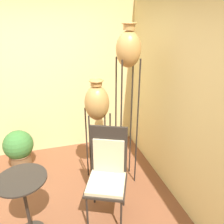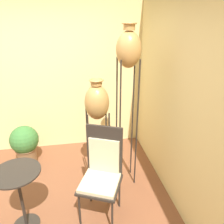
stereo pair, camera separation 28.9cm
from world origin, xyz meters
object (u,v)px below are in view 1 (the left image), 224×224
at_px(vase_stand_tall, 128,54).
at_px(potted_plant, 19,149).
at_px(vase_stand_medium, 97,104).
at_px(chair, 108,170).
at_px(side_table, 24,195).

bearing_deg(vase_stand_tall, potted_plant, 156.32).
height_order(vase_stand_medium, chair, vase_stand_medium).
height_order(vase_stand_tall, side_table, vase_stand_tall).
relative_size(vase_stand_tall, vase_stand_medium, 1.43).
height_order(vase_stand_medium, potted_plant, vase_stand_medium).
distance_m(vase_stand_medium, chair, 0.84).
bearing_deg(potted_plant, vase_stand_medium, -27.82).
bearing_deg(vase_stand_medium, potted_plant, 152.18).
relative_size(chair, potted_plant, 1.68).
relative_size(side_table, potted_plant, 1.15).
xyz_separation_m(vase_stand_medium, side_table, (-0.94, -0.67, -0.66)).
bearing_deg(vase_stand_medium, vase_stand_tall, -10.12).
bearing_deg(side_table, potted_plant, 98.71).
relative_size(chair, side_table, 1.46).
xyz_separation_m(chair, potted_plant, (-1.11, 1.19, -0.24)).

